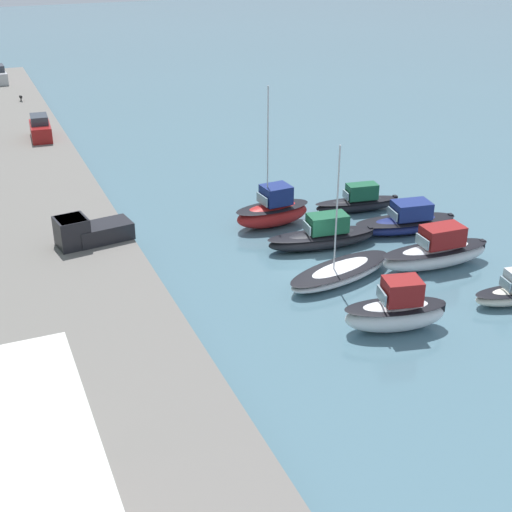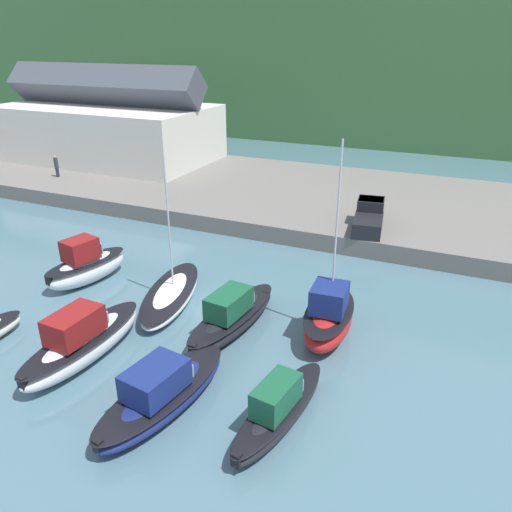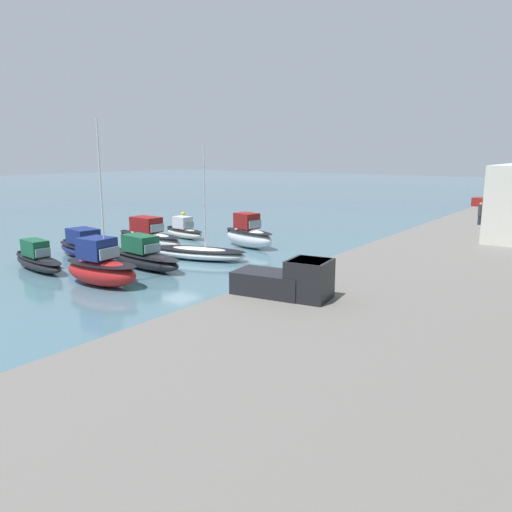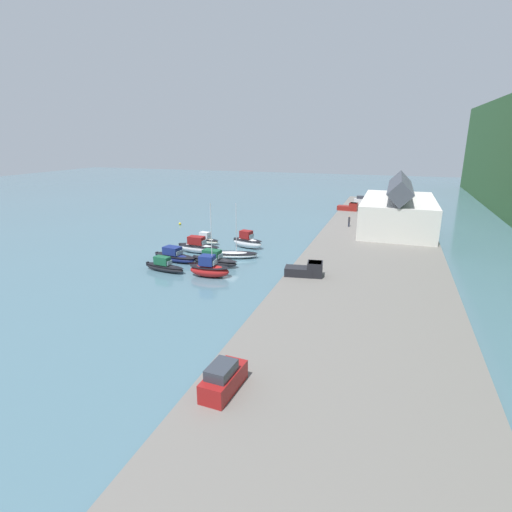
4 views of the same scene
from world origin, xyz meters
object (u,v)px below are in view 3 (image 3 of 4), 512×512
(mooring_buoy_0, at_px, (183,214))
(moored_boat_4, at_px, (184,231))
(moored_boat_6, at_px, (85,247))
(moored_boat_1, at_px, (199,253))
(moored_boat_0, at_px, (248,235))
(moored_boat_5, at_px, (149,237))
(moored_boat_2, at_px, (143,256))
(pickup_truck_1, at_px, (496,201))
(pickup_truck_0, at_px, (290,280))
(moored_boat_3, at_px, (101,267))
(person_on_quay, at_px, (480,213))
(moored_boat_7, at_px, (38,260))

(mooring_buoy_0, bearing_deg, moored_boat_4, 44.45)
(moored_boat_6, xyz_separation_m, mooring_buoy_0, (-23.74, -12.37, -0.53))
(moored_boat_4, relative_size, mooring_buoy_0, 9.91)
(moored_boat_1, bearing_deg, moored_boat_6, -74.48)
(moored_boat_0, xyz_separation_m, moored_boat_5, (5.53, -6.56, -0.11))
(moored_boat_2, bearing_deg, pickup_truck_1, 168.65)
(moored_boat_5, bearing_deg, moored_boat_6, -12.26)
(moored_boat_6, bearing_deg, pickup_truck_0, 88.31)
(moored_boat_3, distance_m, pickup_truck_1, 52.64)
(moored_boat_4, distance_m, pickup_truck_0, 26.22)
(moored_boat_3, distance_m, person_on_quay, 35.78)
(moored_boat_2, bearing_deg, moored_boat_3, 23.75)
(moored_boat_1, distance_m, moored_boat_6, 9.12)
(moored_boat_0, xyz_separation_m, pickup_truck_1, (-35.36, 13.21, 1.03))
(moored_boat_7, relative_size, person_on_quay, 3.17)
(moored_boat_6, xyz_separation_m, person_on_quay, (-27.76, 23.15, 1.62))
(moored_boat_3, relative_size, pickup_truck_0, 2.03)
(moored_boat_4, xyz_separation_m, pickup_truck_0, (14.97, 21.48, 1.41))
(pickup_truck_0, bearing_deg, person_on_quay, 168.82)
(person_on_quay, bearing_deg, pickup_truck_1, -173.89)
(moored_boat_3, distance_m, moored_boat_6, 9.45)
(moored_boat_1, height_order, moored_boat_4, moored_boat_1)
(moored_boat_0, height_order, pickup_truck_1, pickup_truck_1)
(moored_boat_3, bearing_deg, mooring_buoy_0, -148.23)
(moored_boat_4, relative_size, person_on_quay, 2.45)
(moored_boat_5, distance_m, mooring_buoy_0, 22.95)
(moored_boat_2, xyz_separation_m, person_on_quay, (-27.70, 16.49, 1.58))
(moored_boat_0, distance_m, moored_boat_3, 15.64)
(moored_boat_2, distance_m, moored_boat_3, 5.02)
(moored_boat_1, distance_m, mooring_buoy_0, 27.80)
(moored_boat_4, bearing_deg, moored_boat_5, 21.93)
(pickup_truck_1, relative_size, mooring_buoy_0, 9.18)
(pickup_truck_0, bearing_deg, mooring_buoy_0, -137.29)
(moored_boat_0, relative_size, moored_boat_2, 0.76)
(moored_boat_5, relative_size, pickup_truck_1, 1.57)
(moored_boat_2, xyz_separation_m, moored_boat_7, (4.81, -5.51, -0.09))
(moored_boat_0, bearing_deg, mooring_buoy_0, -109.61)
(moored_boat_5, bearing_deg, mooring_buoy_0, -140.92)
(moored_boat_7, xyz_separation_m, mooring_buoy_0, (-28.49, -13.52, -0.49))
(moored_boat_2, height_order, moored_boat_5, moored_boat_5)
(moored_boat_7, bearing_deg, pickup_truck_1, 166.75)
(moored_boat_2, bearing_deg, mooring_buoy_0, -135.14)
(moored_boat_1, bearing_deg, pickup_truck_1, 147.09)
(moored_boat_6, bearing_deg, person_on_quay, 148.57)
(moored_boat_1, xyz_separation_m, pickup_truck_0, (8.47, 13.62, 1.63))
(moored_boat_1, bearing_deg, person_on_quay, 131.31)
(moored_boat_5, distance_m, moored_boat_7, 10.15)
(moored_boat_2, bearing_deg, pickup_truck_0, 81.40)
(moored_boat_3, distance_m, moored_boat_4, 17.86)
(moored_boat_3, height_order, pickup_truck_1, moored_boat_3)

